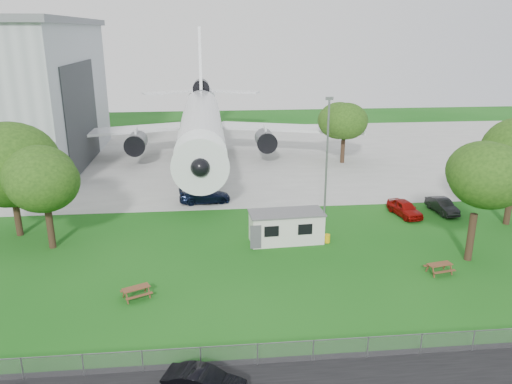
{
  "coord_description": "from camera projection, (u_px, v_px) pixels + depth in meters",
  "views": [
    {
      "loc": [
        -1.33,
        -31.85,
        16.96
      ],
      "look_at": [
        2.68,
        8.0,
        4.0
      ],
      "focal_mm": 35.0,
      "sensor_mm": 36.0,
      "label": 1
    }
  ],
  "objects": [
    {
      "name": "airliner",
      "position": [
        201.0,
        121.0,
        67.63
      ],
      "size": [
        46.36,
        47.73,
        17.69
      ],
      "color": "white",
      "rests_on": "ground"
    },
    {
      "name": "picnic_east",
      "position": [
        439.0,
        273.0,
        36.64
      ],
      "size": [
        2.05,
        1.82,
        0.76
      ],
      "primitive_type": null,
      "rotation": [
        0.0,
        0.0,
        0.19
      ],
      "color": "brown",
      "rests_on": "ground"
    },
    {
      "name": "lamp_mast",
      "position": [
        326.0,
        173.0,
        40.3
      ],
      "size": [
        0.16,
        0.16,
        12.0
      ],
      "primitive_type": "cylinder",
      "color": "slate",
      "rests_on": "ground"
    },
    {
      "name": "tree_east_front",
      "position": [
        479.0,
        179.0,
        36.81
      ],
      "size": [
        6.69,
        6.69,
        9.88
      ],
      "color": "#382619",
      "rests_on": "ground"
    },
    {
      "name": "picnic_west",
      "position": [
        137.0,
        298.0,
        33.27
      ],
      "size": [
        2.27,
        2.13,
        0.76
      ],
      "primitive_type": null,
      "rotation": [
        0.0,
        0.0,
        0.45
      ],
      "color": "brown",
      "rests_on": "ground"
    },
    {
      "name": "tree_far_apron",
      "position": [
        344.0,
        123.0,
        65.64
      ],
      "size": [
        6.02,
        6.02,
        8.43
      ],
      "color": "#382619",
      "rests_on": "ground"
    },
    {
      "name": "fence",
      "position": [
        239.0,
        366.0,
        26.51
      ],
      "size": [
        58.0,
        0.04,
        1.3
      ],
      "primitive_type": "cube",
      "color": "gray",
      "rests_on": "ground"
    },
    {
      "name": "ground",
      "position": [
        230.0,
        281.0,
        35.5
      ],
      "size": [
        160.0,
        160.0,
        0.0
      ],
      "primitive_type": "plane",
      "color": "#23671C"
    },
    {
      "name": "concrete_apron",
      "position": [
        217.0,
        155.0,
        71.47
      ],
      "size": [
        120.0,
        46.0,
        0.03
      ],
      "primitive_type": "cube",
      "color": "#B7B7B2",
      "rests_on": "ground"
    },
    {
      "name": "tree_west_small",
      "position": [
        44.0,
        185.0,
        39.34
      ],
      "size": [
        5.8,
        5.8,
        8.32
      ],
      "color": "#382619",
      "rests_on": "ground"
    },
    {
      "name": "car_ne_hatch",
      "position": [
        405.0,
        208.0,
        47.8
      ],
      "size": [
        2.56,
        4.64,
        1.5
      ],
      "primitive_type": "imported",
      "rotation": [
        0.0,
        0.0,
        0.19
      ],
      "color": "maroon",
      "rests_on": "ground"
    },
    {
      "name": "car_apron_van",
      "position": [
        205.0,
        196.0,
        51.49
      ],
      "size": [
        5.39,
        2.59,
        1.52
      ],
      "primitive_type": "imported",
      "rotation": [
        0.0,
        0.0,
        1.66
      ],
      "color": "black",
      "rests_on": "ground"
    },
    {
      "name": "car_centre_sedan",
      "position": [
        205.0,
        384.0,
        24.14
      ],
      "size": [
        4.37,
        2.83,
        1.36
      ],
      "primitive_type": "imported",
      "rotation": [
        0.0,
        0.0,
        1.2
      ],
      "color": "black",
      "rests_on": "ground"
    },
    {
      "name": "site_cabin",
      "position": [
        286.0,
        227.0,
        41.82
      ],
      "size": [
        6.83,
        3.07,
        2.62
      ],
      "color": "silver",
      "rests_on": "ground"
    },
    {
      "name": "car_ne_sedan",
      "position": [
        442.0,
        206.0,
        48.65
      ],
      "size": [
        1.88,
        4.33,
        1.38
      ],
      "primitive_type": "imported",
      "rotation": [
        0.0,
        0.0,
        0.1
      ],
      "color": "black",
      "rests_on": "ground"
    },
    {
      "name": "tree_west_big",
      "position": [
        10.0,
        169.0,
        41.64
      ],
      "size": [
        8.5,
        8.5,
        10.27
      ],
      "color": "#382619",
      "rests_on": "ground"
    }
  ]
}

